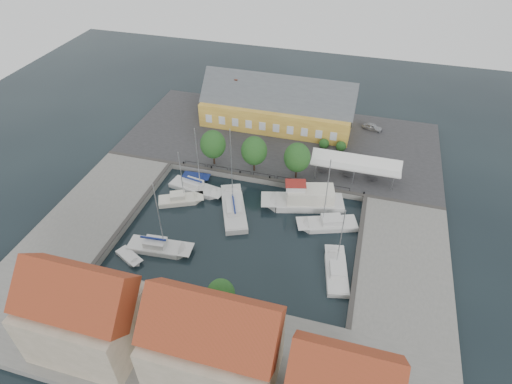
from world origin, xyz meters
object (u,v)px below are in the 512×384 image
Objects in this scene: trawler at (306,200)px; launch_sw at (129,257)px; tent_canopy at (356,164)px; west_boat_b at (180,200)px; warehouse at (275,106)px; east_boat_a at (328,225)px; west_boat_d at (159,248)px; east_boat_c at (336,272)px; launch_nw at (196,178)px; center_sailboat at (234,210)px; west_boat_a at (196,188)px; car_red at (257,150)px; car_silver at (372,127)px.

launch_sw is (-20.59, -17.03, -0.93)m from trawler.
west_boat_b is (-25.15, -12.18, -3.42)m from tent_canopy.
west_boat_b is at bearing -108.19° from warehouse.
east_boat_a is 1.03× the size of west_boat_d.
east_boat_c is 0.89× the size of west_boat_d.
launch_nw is at bearing 150.53° from east_boat_c.
warehouse is 2.38× the size of west_boat_d.
center_sailboat is 8.30m from west_boat_a.
trawler is 2.90× the size of launch_sw.
car_red is at bearing -92.18° from warehouse.
east_boat_a is at bearing -42.02° from trawler.
car_silver is 34.87m from launch_nw.
west_boat_d reaches higher than launch_nw.
west_boat_a is 13.50m from west_boat_d.
west_boat_a is at bearing 155.24° from center_sailboat.
west_boat_d is (-17.50, -14.50, -0.75)m from trawler.
car_silver is 0.29× the size of trawler.
tent_canopy is 3.85× the size of car_red.
car_silver reaches higher than car_red.
launch_sw is 19.02m from launch_nw.
center_sailboat reaches higher than east_boat_c.
launch_nw is (-8.54, -19.71, -4.34)m from warehouse.
launch_sw is (-3.09, -2.53, -0.18)m from west_boat_d.
east_boat_c is 27.32m from launch_sw.
center_sailboat is (0.63, -14.88, -1.24)m from car_red.
warehouse is at bearing 71.81° from west_boat_b.
center_sailboat reaches higher than west_boat_b.
west_boat_a reaches higher than east_boat_c.
east_boat_c is (-0.08, -20.02, -3.43)m from tent_canopy.
warehouse is 11.57m from car_red.
west_boat_a is (-7.54, 3.48, -0.09)m from center_sailboat.
launch_sw is (-24.66, -13.36, -0.17)m from east_boat_a.
car_silver is at bearing 56.14° from west_boat_d.
launch_nw is (-1.25, 16.40, -0.18)m from west_boat_d.
west_boat_b is at bearing -154.17° from tent_canopy.
east_boat_a is (-2.31, -11.42, -3.42)m from tent_canopy.
car_red is at bearing 61.27° from west_boat_b.
tent_canopy is at bearing 36.71° from center_sailboat.
car_silver is 0.83× the size of launch_sw.
launch_nw is at bearing -163.39° from car_red.
west_boat_d reaches higher than warehouse.
trawler is 1.22× the size of east_boat_c.
west_boat_b is (-27.03, -28.32, -1.37)m from car_silver.
west_boat_a is (-23.86, 11.27, 0.01)m from east_boat_c.
launch_sw is (-9.95, -27.43, -1.51)m from car_red.
tent_canopy is at bearing -169.63° from car_silver.
east_boat_a is 1.27× the size of west_boat_b.
east_boat_a is 22.85m from west_boat_b.
launch_sw is at bearing -98.22° from west_boat_b.
launch_sw is (-3.04, -16.03, -0.18)m from west_boat_a.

